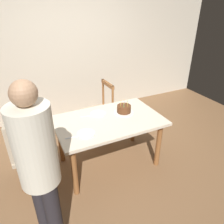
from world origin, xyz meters
TOP-DOWN VIEW (x-y plane):
  - ground at (0.00, 0.00)m, footprint 6.40×6.40m
  - back_wall at (0.00, 1.85)m, footprint 6.40×0.10m
  - dining_table at (0.00, 0.00)m, footprint 1.42×0.89m
  - birthday_cake at (0.27, 0.08)m, footprint 0.28×0.28m
  - plate_near_celebrant at (-0.39, -0.20)m, footprint 0.22×0.22m
  - plate_far_side at (-0.07, 0.20)m, footprint 0.22×0.22m
  - fork_near_celebrant at (-0.55, -0.20)m, footprint 0.18×0.03m
  - fork_far_side at (-0.23, 0.20)m, footprint 0.18×0.05m
  - chair_spindle_back at (0.17, 0.76)m, footprint 0.46×0.46m
  - chair_upholstered at (-1.10, 0.13)m, footprint 0.50×0.50m
  - person_celebrant at (-0.99, -0.81)m, footprint 0.32×0.32m

SIDE VIEW (x-z plane):
  - ground at x=0.00m, z-range 0.00..0.00m
  - chair_spindle_back at x=0.17m, z-range -0.02..0.93m
  - chair_upholstered at x=-1.10m, z-range 0.06..1.01m
  - dining_table at x=0.00m, z-range 0.27..1.00m
  - fork_near_celebrant at x=-0.55m, z-range 0.73..0.74m
  - fork_far_side at x=-0.23m, z-range 0.73..0.74m
  - plate_near_celebrant at x=-0.39m, z-range 0.73..0.75m
  - plate_far_side at x=-0.07m, z-range 0.73..0.75m
  - birthday_cake at x=0.27m, z-range 0.70..0.88m
  - person_celebrant at x=-0.99m, z-range 0.12..1.82m
  - back_wall at x=0.00m, z-range 0.00..2.60m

